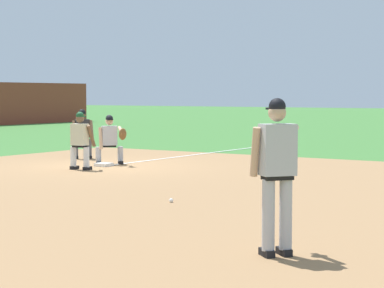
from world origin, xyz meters
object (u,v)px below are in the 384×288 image
at_px(umpire, 82,132).
at_px(first_base_bag, 104,165).
at_px(baserunner, 80,138).
at_px(first_baseman, 111,138).
at_px(baseball, 171,200).
at_px(pitcher, 277,167).

bearing_deg(umpire, first_base_bag, -125.11).
bearing_deg(first_base_bag, baserunner, -174.28).
distance_m(first_base_bag, umpire, 2.54).
bearing_deg(first_base_bag, first_baseman, 18.05).
bearing_deg(umpire, first_baseman, -116.94).
distance_m(first_baseman, umpire, 2.06).
xyz_separation_m(baseball, umpire, (5.79, 7.22, 0.76)).
height_order(pitcher, umpire, pitcher).
xyz_separation_m(first_baseman, baserunner, (-1.49, -0.25, 0.06)).
height_order(first_base_bag, umpire, umpire).
xyz_separation_m(pitcher, baserunner, (6.23, 8.65, -0.27)).
bearing_deg(first_base_bag, umpire, 54.89).
height_order(first_base_bag, first_baseman, first_baseman).
relative_size(pitcher, baserunner, 1.27).
bearing_deg(baserunner, baseball, -123.26).
relative_size(baseball, pitcher, 0.04).
bearing_deg(pitcher, umpire, 51.13).
bearing_deg(pitcher, first_base_bag, 50.33).
bearing_deg(baserunner, pitcher, -125.76).
height_order(baseball, baserunner, baserunner).
height_order(first_baseman, baserunner, baserunner).
distance_m(first_base_bag, baserunner, 1.28).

